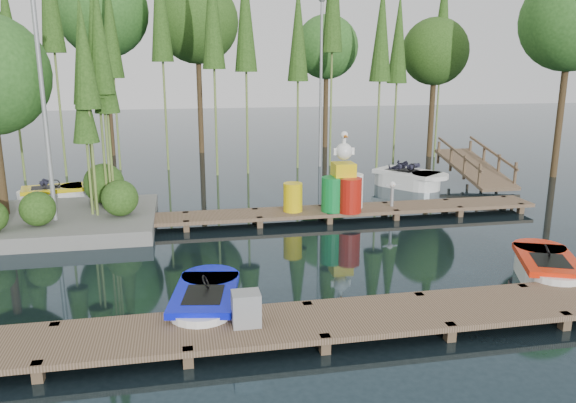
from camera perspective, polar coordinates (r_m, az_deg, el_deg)
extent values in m
plane|color=#1B2B34|center=(13.91, -1.63, -4.99)|extent=(90.00, 90.00, 0.00)
cube|color=brown|center=(9.73, 2.82, -12.04)|extent=(18.00, 1.50, 0.10)
cube|color=brown|center=(9.29, -24.01, -16.07)|extent=(0.16, 0.16, 0.50)
cube|color=brown|center=(10.37, -22.50, -12.66)|extent=(0.16, 0.16, 0.50)
cube|color=brown|center=(9.03, -10.09, -15.89)|extent=(0.16, 0.16, 0.50)
cube|color=brown|center=(10.14, -10.25, -12.37)|extent=(0.16, 0.16, 0.50)
cube|color=brown|center=(9.28, 3.77, -14.81)|extent=(0.16, 0.16, 0.50)
cube|color=brown|center=(10.37, 1.96, -11.54)|extent=(0.16, 0.16, 0.50)
cube|color=brown|center=(9.99, 16.10, -13.15)|extent=(0.16, 0.16, 0.50)
cube|color=brown|center=(11.01, 13.11, -10.33)|extent=(0.16, 0.16, 0.50)
cube|color=brown|center=(11.09, 26.25, -11.31)|extent=(0.16, 0.16, 0.50)
cube|color=brown|center=(12.01, 22.64, -8.98)|extent=(0.16, 0.16, 0.50)
cube|color=brown|center=(16.36, 0.37, -1.15)|extent=(15.00, 1.20, 0.10)
cube|color=brown|center=(16.15, -24.84, -3.43)|extent=(0.16, 0.16, 0.50)
cube|color=brown|center=(17.04, -24.11, -2.48)|extent=(0.16, 0.16, 0.50)
cube|color=brown|center=(15.77, -17.66, -3.17)|extent=(0.16, 0.16, 0.50)
cube|color=brown|center=(16.69, -17.31, -2.21)|extent=(0.16, 0.16, 0.50)
cube|color=brown|center=(15.65, -10.27, -2.85)|extent=(0.16, 0.16, 0.50)
cube|color=brown|center=(16.57, -10.33, -1.90)|extent=(0.16, 0.16, 0.50)
cube|color=brown|center=(15.79, -2.89, -2.48)|extent=(0.16, 0.16, 0.50)
cube|color=brown|center=(16.71, -3.37, -1.57)|extent=(0.16, 0.16, 0.50)
cube|color=brown|center=(16.19, 4.23, -2.09)|extent=(0.16, 0.16, 0.50)
cube|color=brown|center=(17.08, 3.39, -1.22)|extent=(0.16, 0.16, 0.50)
cube|color=brown|center=(16.83, 10.92, -1.69)|extent=(0.16, 0.16, 0.50)
cube|color=brown|center=(17.69, 9.77, -0.87)|extent=(0.16, 0.16, 0.50)
cube|color=brown|center=(17.67, 17.04, -1.31)|extent=(0.16, 0.16, 0.50)
cube|color=brown|center=(18.49, 15.66, -0.54)|extent=(0.16, 0.16, 0.50)
cube|color=brown|center=(18.70, 22.54, -0.95)|extent=(0.16, 0.16, 0.50)
cube|color=brown|center=(19.48, 21.01, -0.24)|extent=(0.16, 0.16, 0.50)
cube|color=slate|center=(17.00, -23.81, -2.03)|extent=(6.20, 4.20, 0.42)
sphere|color=#31581B|center=(15.85, -24.09, -0.68)|extent=(0.90, 0.90, 0.90)
sphere|color=#31581B|center=(17.68, -18.19, 1.75)|extent=(1.20, 1.20, 1.20)
sphere|color=#31581B|center=(16.08, -16.70, 0.33)|extent=(1.00, 1.00, 1.00)
cylinder|color=olive|center=(16.75, -18.46, 7.94)|extent=(0.07, 0.07, 5.93)
cone|color=#31581B|center=(16.69, -19.02, 15.03)|extent=(0.70, 0.70, 2.97)
cylinder|color=olive|center=(16.64, -19.59, 7.36)|extent=(0.07, 0.07, 5.66)
cone|color=#31581B|center=(16.56, -20.16, 14.17)|extent=(0.70, 0.70, 2.83)
cylinder|color=olive|center=(16.79, -17.72, 6.79)|extent=(0.07, 0.07, 5.22)
cone|color=#31581B|center=(16.68, -18.19, 13.03)|extent=(0.70, 0.70, 2.61)
cylinder|color=olive|center=(16.02, -19.42, 6.90)|extent=(0.07, 0.07, 5.53)
cone|color=#31581B|center=(15.93, -20.00, 13.82)|extent=(0.70, 0.70, 2.76)
cylinder|color=olive|center=(16.27, -19.66, 4.27)|extent=(0.07, 0.07, 4.01)
cone|color=#31581B|center=(16.11, -20.06, 9.19)|extent=(0.70, 0.70, 2.01)
cylinder|color=olive|center=(16.61, -18.10, 8.24)|extent=(0.07, 0.07, 6.11)
cone|color=#31581B|center=(16.57, -18.67, 15.60)|extent=(0.70, 0.70, 3.05)
cylinder|color=#41301B|center=(24.88, 26.05, 9.14)|extent=(0.26, 0.26, 6.06)
sphere|color=#336925|center=(24.88, 26.81, 16.07)|extent=(3.81, 3.81, 3.81)
cylinder|color=#41301B|center=(28.42, 14.42, 9.47)|extent=(0.26, 0.26, 5.02)
sphere|color=#31581B|center=(28.35, 14.73, 14.53)|extent=(3.16, 3.16, 3.16)
cylinder|color=#41301B|center=(30.77, 3.85, 10.45)|extent=(0.26, 0.26, 5.31)
sphere|color=#336925|center=(30.72, 3.94, 15.39)|extent=(3.34, 3.34, 3.34)
cylinder|color=#41301B|center=(29.06, -8.98, 11.25)|extent=(0.26, 0.26, 6.46)
sphere|color=#31581B|center=(29.10, -9.23, 17.61)|extent=(4.06, 4.06, 4.06)
cylinder|color=#41301B|center=(29.19, -17.85, 11.16)|extent=(0.26, 0.26, 6.85)
sphere|color=#336925|center=(29.26, -18.37, 17.86)|extent=(4.31, 4.31, 4.31)
cylinder|color=olive|center=(23.99, -26.07, 10.71)|extent=(0.09, 0.09, 7.48)
cone|color=#31581B|center=(24.02, -26.62, 15.68)|extent=(0.90, 0.90, 4.11)
cylinder|color=olive|center=(24.24, -22.61, 13.66)|extent=(0.09, 0.09, 9.66)
cylinder|color=olive|center=(24.95, -17.28, 11.80)|extent=(0.09, 0.09, 7.69)
cone|color=#31581B|center=(24.99, -17.64, 16.73)|extent=(0.90, 0.90, 4.23)
cylinder|color=olive|center=(24.47, -12.58, 13.58)|extent=(0.09, 0.09, 8.99)
cylinder|color=olive|center=(22.90, -7.50, 13.09)|extent=(0.09, 0.09, 8.44)
cone|color=#31581B|center=(22.99, -7.69, 18.98)|extent=(0.90, 0.90, 4.64)
cylinder|color=olive|center=(23.15, -4.26, 12.91)|extent=(0.09, 0.09, 8.22)
cone|color=#31581B|center=(23.23, -4.37, 18.59)|extent=(0.90, 0.90, 4.52)
cylinder|color=olive|center=(24.40, 1.01, 12.04)|extent=(0.09, 0.09, 7.41)
cone|color=#31581B|center=(24.42, 1.03, 16.91)|extent=(0.90, 0.90, 4.07)
cylinder|color=olive|center=(24.98, 4.48, 14.76)|extent=(0.09, 0.09, 9.77)
cylinder|color=olive|center=(24.32, 9.29, 11.85)|extent=(0.09, 0.09, 7.40)
cone|color=#31581B|center=(24.34, 9.49, 16.73)|extent=(0.90, 0.90, 4.07)
cylinder|color=olive|center=(26.30, 10.97, 11.64)|extent=(0.09, 0.09, 7.14)
cone|color=#31581B|center=(26.31, 11.18, 16.00)|extent=(0.90, 0.90, 3.93)
cylinder|color=olive|center=(28.23, 15.18, 13.05)|extent=(0.09, 0.09, 8.61)
cone|color=#31581B|center=(28.32, 15.51, 17.93)|extent=(0.90, 0.90, 4.74)
cylinder|color=gray|center=(15.88, -23.59, 9.15)|extent=(0.12, 0.12, 7.00)
cylinder|color=gray|center=(24.78, 3.36, 11.58)|extent=(0.12, 0.12, 7.00)
cube|color=brown|center=(22.79, 18.43, 3.21)|extent=(1.50, 3.94, 0.95)
cube|color=brown|center=(21.07, 18.88, 2.46)|extent=(0.08, 0.08, 0.90)
cube|color=brown|center=(21.99, 17.49, 3.31)|extent=(0.08, 0.08, 0.90)
cube|color=brown|center=(22.93, 16.22, 4.10)|extent=(0.08, 0.08, 0.90)
cube|color=brown|center=(23.88, 15.05, 4.81)|extent=(0.08, 0.08, 0.90)
cube|color=brown|center=(22.35, 16.97, 4.69)|extent=(0.06, 3.54, 0.83)
cube|color=brown|center=(21.80, 22.08, 2.55)|extent=(0.08, 0.08, 0.90)
cube|color=brown|center=(22.69, 20.61, 3.38)|extent=(0.08, 0.08, 0.90)
cube|color=brown|center=(23.60, 19.26, 4.14)|extent=(0.08, 0.08, 0.90)
cube|color=brown|center=(24.53, 18.00, 4.84)|extent=(0.08, 0.08, 0.90)
cube|color=brown|center=(23.04, 20.06, 4.71)|extent=(0.06, 3.54, 0.83)
cube|color=white|center=(10.47, -8.37, -10.63)|extent=(1.26, 1.27, 0.50)
cylinder|color=white|center=(10.97, -8.01, -9.44)|extent=(1.26, 1.26, 0.50)
cylinder|color=white|center=(9.98, -8.78, -11.93)|extent=(1.26, 1.26, 0.50)
cube|color=#0811DA|center=(10.36, -8.43, -9.26)|extent=(1.43, 2.06, 0.13)
cylinder|color=#0811DA|center=(11.09, -7.90, -7.65)|extent=(1.29, 1.29, 0.13)
cube|color=black|center=(10.18, -8.57, -9.45)|extent=(0.82, 1.00, 0.05)
torus|color=black|center=(10.42, -8.37, -8.05)|extent=(0.18, 0.27, 0.24)
cube|color=white|center=(13.18, 24.79, -6.57)|extent=(1.44, 1.44, 0.50)
cylinder|color=white|center=(13.68, 24.28, -5.78)|extent=(1.43, 1.43, 0.50)
cylinder|color=white|center=(12.67, 25.34, -7.43)|extent=(1.43, 1.43, 0.50)
cube|color=red|center=(13.09, 24.91, -5.44)|extent=(1.76, 2.19, 0.13)
cylinder|color=red|center=(13.83, 24.17, -4.36)|extent=(1.46, 1.46, 0.13)
cube|color=black|center=(12.91, 25.11, -5.53)|extent=(0.97, 1.10, 0.05)
torus|color=black|center=(13.16, 24.86, -4.50)|extent=(0.22, 0.29, 0.24)
cube|color=white|center=(20.20, -22.79, 0.46)|extent=(1.27, 1.27, 0.49)
cylinder|color=white|center=(20.20, -21.25, 0.60)|extent=(1.26, 1.26, 0.49)
cylinder|color=white|center=(20.22, -24.32, 0.32)|extent=(1.26, 1.26, 0.49)
cube|color=yellow|center=(20.15, -22.86, 1.20)|extent=(2.05, 1.44, 0.13)
cylinder|color=yellow|center=(20.15, -20.62, 1.41)|extent=(1.29, 1.29, 0.13)
cube|color=black|center=(20.15, -23.38, 1.27)|extent=(1.00, 0.83, 0.05)
torus|color=black|center=(20.11, -22.52, 1.74)|extent=(0.27, 0.18, 0.24)
imported|color=#1E1E2D|center=(20.10, -23.56, 1.86)|extent=(0.44, 0.36, 0.88)
cube|color=white|center=(21.41, 11.97, 2.06)|extent=(1.81, 1.81, 0.59)
cylinder|color=white|center=(21.09, 13.48, 1.80)|extent=(1.81, 1.81, 0.59)
cylinder|color=white|center=(21.73, 10.49, 2.31)|extent=(1.81, 1.81, 0.59)
cube|color=white|center=(21.34, 12.01, 2.90)|extent=(2.40, 2.59, 0.15)
cylinder|color=white|center=(20.89, 14.24, 2.55)|extent=(1.84, 1.84, 0.15)
cube|color=black|center=(21.44, 11.52, 3.11)|extent=(1.28, 1.33, 0.06)
torus|color=black|center=(21.23, 12.41, 3.41)|extent=(0.31, 0.33, 0.29)
imported|color=#1E1E2D|center=(21.43, 11.43, 3.71)|extent=(0.52, 0.54, 0.97)
imported|color=#1E1E2D|center=(21.57, 12.79, 3.53)|extent=(0.40, 0.42, 0.73)
cube|color=gray|center=(9.40, -4.27, -10.80)|extent=(0.46, 0.39, 0.57)
cylinder|color=yellow|center=(16.25, 0.49, 0.44)|extent=(0.56, 0.56, 0.83)
cylinder|color=#0E7E31|center=(16.29, 4.58, 0.74)|extent=(0.67, 0.67, 1.00)
cylinder|color=white|center=(16.80, 6.48, 1.09)|extent=(0.67, 0.67, 1.00)
cylinder|color=#AF160C|center=(16.21, 6.31, 0.63)|extent=(0.67, 0.67, 1.00)
cube|color=yellow|center=(16.35, 5.66, 3.26)|extent=(0.61, 0.61, 0.39)
sphere|color=white|center=(16.26, 5.70, 5.10)|extent=(0.49, 0.49, 0.49)
cylinder|color=white|center=(16.22, 5.72, 6.07)|extent=(0.11, 0.11, 0.33)
sphere|color=white|center=(16.19, 5.74, 6.73)|extent=(0.22, 0.22, 0.22)
cone|color=orange|center=(15.98, 5.97, 6.55)|extent=(0.11, 0.33, 0.11)
cube|color=white|center=(16.26, 5.70, 5.10)|extent=(0.61, 0.07, 0.20)
cylinder|color=gray|center=(17.14, 10.52, 0.46)|extent=(0.09, 0.09, 0.57)
sphere|color=white|center=(17.06, 10.58, 1.70)|extent=(0.19, 0.19, 0.19)
cube|color=gray|center=(17.06, 10.58, 1.70)|extent=(0.47, 0.04, 0.04)
cone|color=orange|center=(16.95, 10.72, 1.61)|extent=(0.04, 0.09, 0.04)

